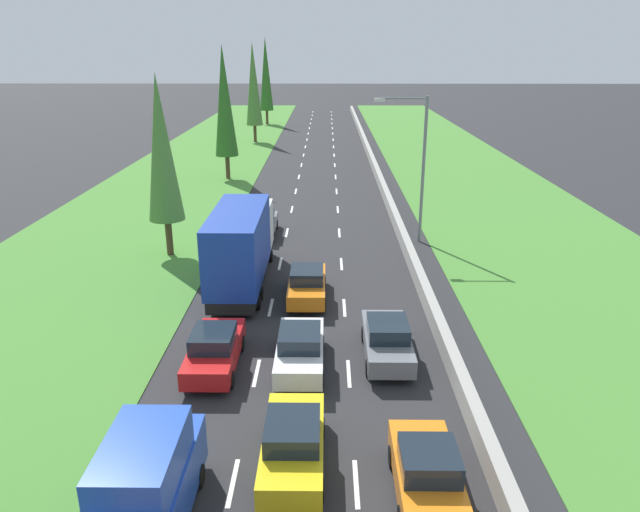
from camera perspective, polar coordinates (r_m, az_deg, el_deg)
ground_plane at (r=59.82m, az=-0.22°, el=8.21°), size 300.00×300.00×0.00m
grass_verge_left at (r=61.32m, az=-12.25°, el=8.07°), size 14.00×140.00×0.04m
grass_verge_right at (r=61.31m, az=13.45°, el=7.98°), size 14.00×140.00×0.04m
median_barrier at (r=59.93m, az=5.30°, el=8.56°), size 0.44×120.00×0.85m
lane_markings at (r=59.82m, az=-0.22°, el=8.22°), size 3.64×116.00×0.01m
orange_hatchback_right_lane at (r=17.28m, az=10.23°, el=-19.76°), size 1.74×3.90×1.72m
blue_van_left_lane at (r=16.37m, az=-16.24°, el=-20.35°), size 1.96×4.90×2.82m
red_sedan_left_lane at (r=23.18m, az=-10.13°, el=-8.82°), size 1.82×4.50×1.64m
blue_box_truck_left_lane at (r=30.42m, az=-7.57°, el=1.11°), size 2.46×9.40×4.18m
yellow_sedan_centre_lane at (r=18.05m, az=-2.61°, el=-17.57°), size 1.82×4.50×1.64m
grey_sedan_left_lane at (r=38.88m, az=-5.62°, el=3.15°), size 1.82×4.50×1.64m
grey_sedan_right_lane at (r=23.68m, az=6.47°, el=-7.99°), size 1.82×4.50×1.64m
white_sedan_centre_lane at (r=22.87m, az=-1.93°, el=-8.91°), size 1.82×4.50×1.64m
orange_sedan_centre_lane at (r=28.81m, az=-1.25°, el=-2.69°), size 1.82×4.50×1.64m
poplar_tree_second at (r=34.86m, az=-15.03°, el=9.90°), size 2.06×2.06×10.45m
poplar_tree_third at (r=55.68m, az=-9.20°, el=14.46°), size 2.10×2.10×12.00m
poplar_tree_fourth at (r=78.16m, az=-6.44°, el=16.10°), size 2.11×2.11×12.37m
poplar_tree_fifth at (r=96.99m, az=-5.24°, el=17.03°), size 2.13×2.13×13.25m
street_light_mast at (r=36.87m, az=9.43°, el=9.14°), size 3.20×0.28×9.00m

